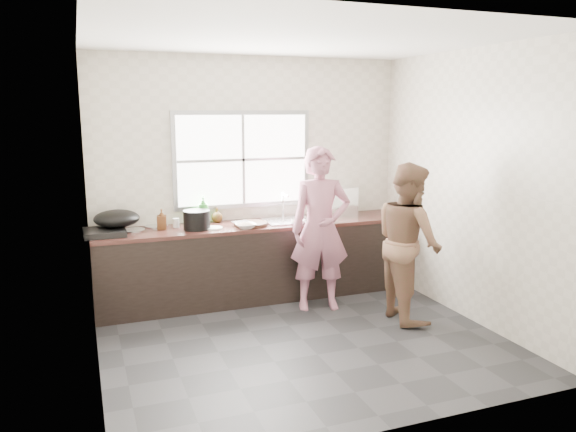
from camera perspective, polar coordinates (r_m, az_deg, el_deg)
name	(u,v)px	position (r m, az deg, el deg)	size (l,w,h in m)	color
floor	(302,340)	(5.36, 1.47, -12.46)	(3.60, 3.20, 0.01)	#28282B
ceiling	(304,38)	(4.96, 1.63, 17.66)	(3.60, 3.20, 0.01)	silver
wall_back	(251,177)	(6.49, -3.80, 4.02)	(3.60, 0.01, 2.70)	beige
wall_left	(88,209)	(4.63, -19.65, 0.70)	(0.01, 3.20, 2.70)	beige
wall_right	(470,187)	(5.90, 18.04, 2.84)	(0.01, 3.20, 2.70)	beige
wall_front	(399,233)	(3.57, 11.25, -1.70)	(3.60, 0.01, 2.70)	beige
cabinet	(260,262)	(6.37, -2.87, -4.71)	(3.60, 0.62, 0.82)	black
countertop	(260,225)	(6.27, -2.91, -0.92)	(3.60, 0.64, 0.04)	#341A15
sink	(289,221)	(6.38, 0.09, -0.48)	(0.55, 0.45, 0.02)	silver
faucet	(283,205)	(6.54, -0.53, 1.09)	(0.02, 0.02, 0.30)	silver
window_frame	(243,160)	(6.43, -4.64, 5.74)	(1.60, 0.05, 1.10)	#9EA0A5
window_glazing	(243,160)	(6.40, -4.58, 5.72)	(1.50, 0.01, 1.00)	white
woman	(320,234)	(5.94, 3.30, -1.86)	(0.59, 0.39, 1.62)	#AD687D
person_side	(408,242)	(5.78, 12.14, -2.56)	(0.78, 0.61, 1.60)	brown
cutting_board	(251,224)	(6.15, -3.80, -0.81)	(0.37, 0.37, 0.04)	black
cleaver	(240,221)	(6.17, -4.87, -0.55)	(0.20, 0.10, 0.01)	#B3B6BA
bowl_mince	(246,226)	(6.00, -4.31, -1.01)	(0.22, 0.22, 0.05)	white
bowl_crabs	(320,219)	(6.33, 3.28, -0.35)	(0.19, 0.19, 0.06)	white
bowl_held	(298,222)	(6.19, 1.04, -0.58)	(0.20, 0.20, 0.06)	white
black_pot	(197,220)	(6.01, -9.26, -0.39)	(0.28, 0.28, 0.20)	black
plate_food	(213,228)	(6.03, -7.60, -1.21)	(0.20, 0.20, 0.02)	white
bottle_green	(203,210)	(6.21, -8.59, 0.56)	(0.13, 0.13, 0.32)	green
bottle_brown_tall	(162,220)	(6.09, -12.70, -0.39)	(0.09, 0.09, 0.20)	#4B2912
bottle_brown_short	(217,216)	(6.36, -7.23, 0.04)	(0.12, 0.12, 0.15)	#462F11
glass_jar	(176,223)	(6.15, -11.30, -0.69)	(0.07, 0.07, 0.10)	silver
burner	(105,232)	(5.96, -18.13, -1.58)	(0.40, 0.40, 0.06)	black
wok	(117,218)	(6.03, -17.01, -0.24)	(0.46, 0.46, 0.17)	black
dish_rack	(336,201)	(6.82, 4.95, 1.56)	(0.43, 0.30, 0.33)	white
pot_lid_left	(133,230)	(6.11, -15.45, -1.37)	(0.24, 0.24, 0.01)	silver
pot_lid_right	(157,226)	(6.26, -13.19, -0.98)	(0.25, 0.25, 0.01)	silver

